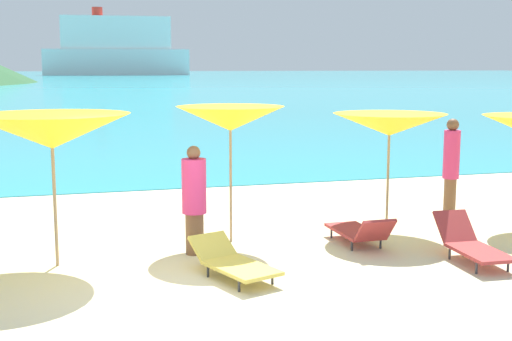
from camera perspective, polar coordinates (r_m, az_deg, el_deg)
ground_plane at (r=18.75m, az=-11.67°, el=-0.91°), size 50.00×100.00×0.30m
ocean_water at (r=236.04m, az=-15.83°, el=7.62°), size 650.00×440.00×0.02m
umbrella_3 at (r=10.24m, az=-16.67°, el=3.14°), size 2.50×2.50×2.24m
umbrella_4 at (r=11.20m, az=-2.15°, el=4.33°), size 1.93×1.93×2.27m
umbrella_5 at (r=12.32m, az=11.06°, el=3.77°), size 2.07×2.07×2.09m
lounge_chair_2 at (r=10.81m, az=17.50°, el=-5.83°), size 0.66×1.56×0.65m
lounge_chair_3 at (r=9.57m, az=-1.94°, el=-7.60°), size 1.09×1.62×0.49m
lounge_chair_4 at (r=11.34m, az=8.66°, el=-5.01°), size 0.60×1.55×0.59m
beachgoer_2 at (r=10.65m, az=-5.17°, el=-2.30°), size 0.38×0.38×1.71m
beachgoer_4 at (r=13.94m, az=15.95°, el=0.57°), size 0.32×0.32×1.91m
cruise_ship at (r=244.11m, az=-11.54°, el=9.87°), size 49.65×13.75×22.91m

